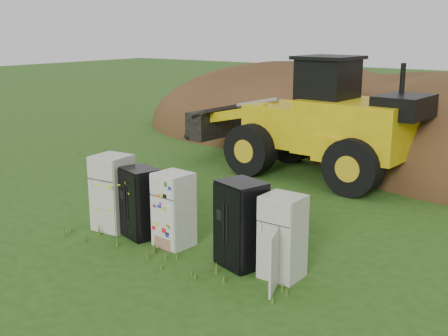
# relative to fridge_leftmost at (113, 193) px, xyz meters

# --- Properties ---
(ground) EXTENTS (120.00, 120.00, 0.00)m
(ground) POSITION_rel_fridge_leftmost_xyz_m (2.42, 0.02, -0.92)
(ground) COLOR #264B14
(ground) RESTS_ON ground
(fridge_leftmost) EXTENTS (0.89, 0.86, 1.85)m
(fridge_leftmost) POSITION_rel_fridge_leftmost_xyz_m (0.00, 0.00, 0.00)
(fridge_leftmost) COLOR silver
(fridge_leftmost) RESTS_ON ground
(fridge_black_side) EXTENTS (1.03, 0.90, 1.66)m
(fridge_black_side) POSITION_rel_fridge_leftmost_xyz_m (0.90, 0.03, -0.09)
(fridge_black_side) COLOR black
(fridge_black_side) RESTS_ON ground
(fridge_sticker) EXTENTS (0.81, 0.76, 1.70)m
(fridge_sticker) POSITION_rel_fridge_leftmost_xyz_m (1.91, 0.05, -0.08)
(fridge_sticker) COLOR white
(fridge_sticker) RESTS_ON ground
(fridge_black_right) EXTENTS (1.08, 0.98, 1.80)m
(fridge_black_right) POSITION_rel_fridge_leftmost_xyz_m (3.77, 0.03, -0.02)
(fridge_black_right) COLOR black
(fridge_black_right) RESTS_ON ground
(fridge_open_door) EXTENTS (0.77, 0.71, 1.68)m
(fridge_open_door) POSITION_rel_fridge_leftmost_xyz_m (4.73, 0.05, -0.09)
(fridge_open_door) COLOR silver
(fridge_open_door) RESTS_ON ground
(wheel_loader) EXTENTS (8.38, 3.81, 3.96)m
(wheel_loader) POSITION_rel_fridge_leftmost_xyz_m (0.98, 7.56, 1.06)
(wheel_loader) COLOR gold
(wheel_loader) RESTS_ON ground
(dirt_mound_left) EXTENTS (15.55, 11.66, 6.56)m
(dirt_mound_left) POSITION_rel_fridge_leftmost_xyz_m (-3.41, 15.07, -0.92)
(dirt_mound_left) COLOR #412A14
(dirt_mound_left) RESTS_ON ground
(dirt_mound_back) EXTENTS (16.05, 10.70, 5.74)m
(dirt_mound_back) POSITION_rel_fridge_leftmost_xyz_m (2.94, 17.41, -0.92)
(dirt_mound_back) COLOR #412A14
(dirt_mound_back) RESTS_ON ground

